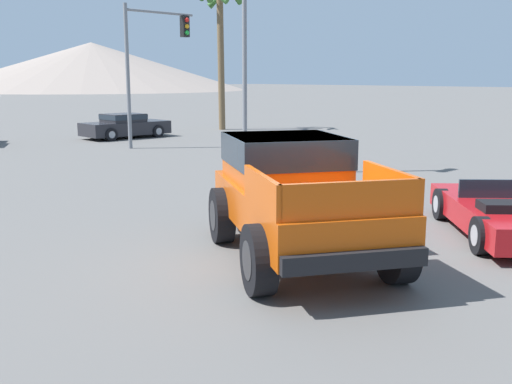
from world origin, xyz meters
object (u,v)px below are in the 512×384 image
Objects in this scene: red_convertible_car at (506,214)px; traffic_light_main at (153,50)px; parked_car_dark at (125,126)px; palm_tree_tall at (221,19)px; orange_pickup_truck at (294,190)px.

traffic_light_main is at bearing 123.52° from red_convertible_car.
red_convertible_car is 0.72× the size of traffic_light_main.
parked_car_dark is 0.52× the size of palm_tree_tall.
traffic_light_main is at bearing -151.81° from palm_tree_tall.
parked_car_dark is 0.72× the size of traffic_light_main.
palm_tree_tall reaches higher than traffic_light_main.
orange_pickup_truck is 0.62× the size of palm_tree_tall.
parked_car_dark is 8.41m from palm_tree_tall.
traffic_light_main is at bearing 93.39° from orange_pickup_truck.
orange_pickup_truck is at bearing -118.06° from traffic_light_main.
orange_pickup_truck is 4.31m from red_convertible_car.
parked_car_dark is 5.29m from traffic_light_main.
red_convertible_car is 1.00× the size of parked_car_dark.
orange_pickup_truck is at bearing -161.09° from red_convertible_car.
orange_pickup_truck is at bearing -129.15° from palm_tree_tall.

